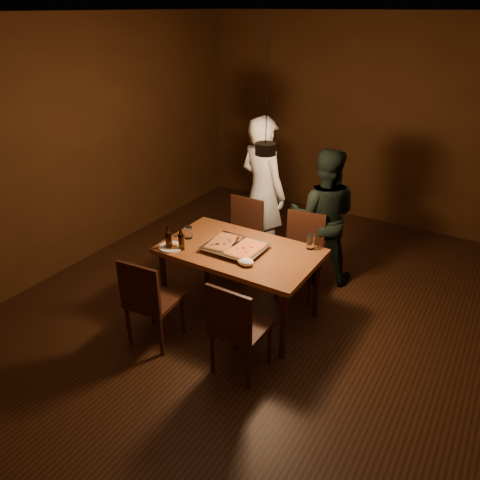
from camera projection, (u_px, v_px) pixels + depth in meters
The scene contains 19 objects.
room_shell at pixel (265, 188), 4.15m from camera, with size 6.00×6.00×6.00m.
dining_table at pixel (240, 256), 4.52m from camera, with size 1.50×0.90×0.75m.
chair_far_left at pixel (242, 230), 5.38m from camera, with size 0.42×0.42×0.49m.
chair_far_right at pixel (302, 247), 5.00m from camera, with size 0.47×0.47×0.49m.
chair_near_left at pixel (148, 295), 4.16m from camera, with size 0.46×0.46×0.49m.
chair_near_right at pixel (236, 322), 3.81m from camera, with size 0.42×0.42×0.49m.
pizza_tray at pixel (235, 248), 4.46m from camera, with size 0.55×0.45×0.05m, color silver.
pizza_meat at pixel (223, 242), 4.51m from camera, with size 0.23×0.37×0.02m, color maroon.
pizza_cheese at pixel (246, 249), 4.38m from camera, with size 0.25×0.40×0.02m, color gold.
spatula at pixel (236, 244), 4.46m from camera, with size 0.09×0.24×0.04m, color silver, non-canonical shape.
beer_bottle_a at pixel (168, 238), 4.44m from camera, with size 0.06×0.06×0.23m.
beer_bottle_b at pixel (181, 239), 4.44m from camera, with size 0.06×0.06×0.22m.
water_glass_left at pixel (188, 232), 4.68m from camera, with size 0.08×0.08×0.12m, color silver.
water_glass_right at pixel (310, 242), 4.47m from camera, with size 0.07×0.07×0.15m, color silver.
plate_slice at pixel (171, 247), 4.51m from camera, with size 0.24×0.24×0.03m.
napkin at pixel (246, 262), 4.21m from camera, with size 0.16×0.12×0.07m, color white.
diner_white at pixel (263, 192), 5.46m from camera, with size 0.65×0.43×1.78m, color silver.
diner_dark at pixel (323, 217), 5.14m from camera, with size 0.75×0.58×1.54m, color black.
pendant_lamp at pixel (266, 148), 3.99m from camera, with size 0.18×0.18×1.10m.
Camera 1 is at (1.85, -3.46, 2.85)m, focal length 35.00 mm.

